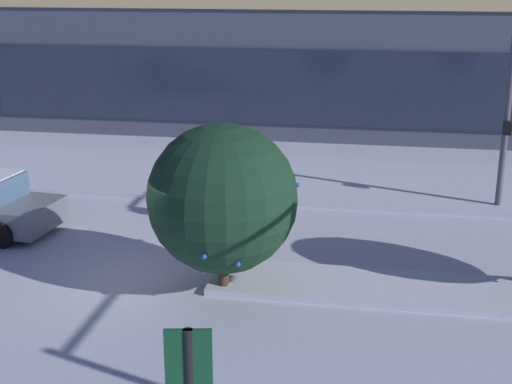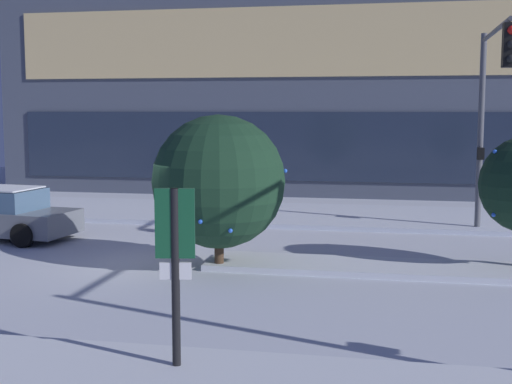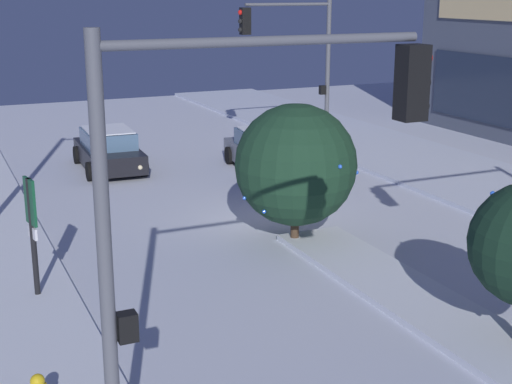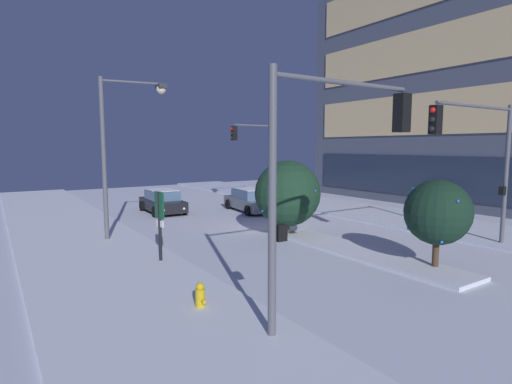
# 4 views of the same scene
# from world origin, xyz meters

# --- Properties ---
(ground) EXTENTS (52.00, 52.00, 0.00)m
(ground) POSITION_xyz_m (0.00, 0.00, 0.00)
(ground) COLOR silver
(curb_strip_far) EXTENTS (52.00, 5.20, 0.14)m
(curb_strip_far) POSITION_xyz_m (0.00, 8.43, 0.07)
(curb_strip_far) COLOR silver
(curb_strip_far) RESTS_ON ground
(median_strip) EXTENTS (9.00, 1.80, 0.14)m
(median_strip) POSITION_xyz_m (5.70, 0.58, 0.07)
(median_strip) COLOR silver
(median_strip) RESTS_ON ground
(traffic_light_corner_far_right) EXTENTS (0.32, 5.60, 5.98)m
(traffic_light_corner_far_right) POSITION_xyz_m (8.06, 4.44, 4.17)
(traffic_light_corner_far_right) COLOR #565960
(traffic_light_corner_far_right) RESTS_ON ground
(parking_info_sign) EXTENTS (0.55, 0.16, 2.65)m
(parking_info_sign) POSITION_xyz_m (2.61, -6.61, 1.69)
(parking_info_sign) COLOR black
(parking_info_sign) RESTS_ON ground
(decorated_tree_left_of_median) EXTENTS (3.10, 3.10, 3.61)m
(decorated_tree_left_of_median) POSITION_xyz_m (1.55, 0.01, 2.06)
(decorated_tree_left_of_median) COLOR #473323
(decorated_tree_left_of_median) RESTS_ON ground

